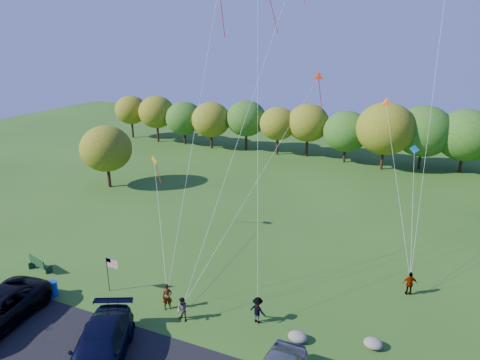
# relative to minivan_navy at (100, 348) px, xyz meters

# --- Properties ---
(ground) EXTENTS (140.00, 140.00, 0.00)m
(ground) POSITION_rel_minivan_navy_xyz_m (4.11, 4.17, -1.00)
(ground) COLOR #295317
(ground) RESTS_ON ground
(treeline) EXTENTS (77.03, 27.90, 8.45)m
(treeline) POSITION_rel_minivan_navy_xyz_m (7.39, 40.15, 3.71)
(treeline) COLOR #341F12
(treeline) RESTS_ON ground
(minivan_navy) EXTENTS (5.11, 6.95, 1.87)m
(minivan_navy) POSITION_rel_minivan_navy_xyz_m (0.00, 0.00, 0.00)
(minivan_navy) COLOR black
(minivan_navy) RESTS_ON asphalt_lane
(flyer_a) EXTENTS (0.73, 0.71, 1.69)m
(flyer_a) POSITION_rel_minivan_navy_xyz_m (0.56, 5.41, -0.15)
(flyer_a) COLOR #4C4C59
(flyer_a) RESTS_ON ground
(flyer_b) EXTENTS (0.86, 0.74, 1.54)m
(flyer_b) POSITION_rel_minivan_navy_xyz_m (2.02, 4.79, -0.23)
(flyer_b) COLOR #4C4C59
(flyer_b) RESTS_ON ground
(flyer_c) EXTENTS (1.17, 0.82, 1.65)m
(flyer_c) POSITION_rel_minivan_navy_xyz_m (6.14, 6.47, -0.17)
(flyer_c) COLOR #4C4C59
(flyer_c) RESTS_ON ground
(flyer_d) EXTENTS (1.03, 0.67, 1.63)m
(flyer_d) POSITION_rel_minivan_navy_xyz_m (14.20, 13.11, -0.18)
(flyer_d) COLOR #4C4C59
(flyer_d) RESTS_ON ground
(park_bench) EXTENTS (1.97, 0.79, 1.10)m
(park_bench) POSITION_rel_minivan_navy_xyz_m (-10.43, 5.52, -0.41)
(park_bench) COLOR #14371B
(park_bench) RESTS_ON ground
(trash_barrel) EXTENTS (0.67, 0.67, 1.01)m
(trash_barrel) POSITION_rel_minivan_navy_xyz_m (-7.13, 3.64, -0.49)
(trash_barrel) COLOR #0B34B2
(trash_barrel) RESTS_ON ground
(flag_assembly) EXTENTS (0.92, 0.60, 2.49)m
(flag_assembly) POSITION_rel_minivan_navy_xyz_m (-3.83, 5.56, 0.87)
(flag_assembly) COLOR black
(flag_assembly) RESTS_ON ground
(boulder_near) EXTENTS (1.10, 0.86, 0.55)m
(boulder_near) POSITION_rel_minivan_navy_xyz_m (8.79, 5.79, -0.72)
(boulder_near) COLOR #9E9B8A
(boulder_near) RESTS_ON ground
(boulder_far) EXTENTS (1.04, 0.87, 0.54)m
(boulder_far) POSITION_rel_minivan_navy_xyz_m (12.72, 6.92, -0.73)
(boulder_far) COLOR gray
(boulder_far) RESTS_ON ground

